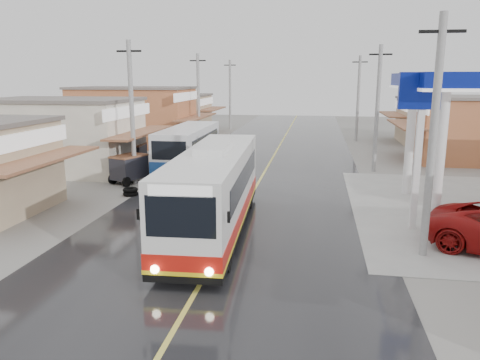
# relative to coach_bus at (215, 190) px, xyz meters

# --- Properties ---
(ground) EXTENTS (120.00, 120.00, 0.00)m
(ground) POSITION_rel_coach_bus_xyz_m (0.62, -1.39, -1.68)
(ground) COLOR slate
(ground) RESTS_ON ground
(road) EXTENTS (12.00, 90.00, 0.02)m
(road) POSITION_rel_coach_bus_xyz_m (0.62, 13.61, -1.67)
(road) COLOR black
(road) RESTS_ON ground
(centre_line) EXTENTS (0.15, 90.00, 0.01)m
(centre_line) POSITION_rel_coach_bus_xyz_m (0.62, 13.61, -1.66)
(centre_line) COLOR #D8CC4C
(centre_line) RESTS_ON road
(shopfronts_left) EXTENTS (11.00, 44.00, 5.20)m
(shopfronts_left) POSITION_rel_coach_bus_xyz_m (-12.38, 16.61, -1.68)
(shopfronts_left) COLOR tan
(shopfronts_left) RESTS_ON ground
(utility_poles_left) EXTENTS (1.60, 50.00, 8.00)m
(utility_poles_left) POSITION_rel_coach_bus_xyz_m (-6.38, 14.61, -1.68)
(utility_poles_left) COLOR gray
(utility_poles_left) RESTS_ON ground
(utility_poles_right) EXTENTS (1.60, 36.00, 8.00)m
(utility_poles_right) POSITION_rel_coach_bus_xyz_m (7.62, 13.61, -1.68)
(utility_poles_right) COLOR gray
(utility_poles_right) RESTS_ON ground
(coach_bus) EXTENTS (3.01, 11.24, 3.48)m
(coach_bus) POSITION_rel_coach_bus_xyz_m (0.00, 0.00, 0.00)
(coach_bus) COLOR silver
(coach_bus) RESTS_ON road
(second_bus) EXTENTS (2.45, 8.67, 2.87)m
(second_bus) POSITION_rel_coach_bus_xyz_m (-4.27, 11.59, -0.13)
(second_bus) COLOR silver
(second_bus) RESTS_ON road
(cyclist) EXTENTS (1.14, 1.89, 1.93)m
(cyclist) POSITION_rel_coach_bus_xyz_m (-3.11, 7.18, -1.05)
(cyclist) COLOR black
(cyclist) RESTS_ON ground
(tricycle_near) EXTENTS (2.01, 2.48, 1.64)m
(tricycle_near) POSITION_rel_coach_bus_xyz_m (-6.78, 7.72, -0.74)
(tricycle_near) COLOR #26262D
(tricycle_near) RESTS_ON ground
(tricycle_far) EXTENTS (1.51, 2.07, 1.58)m
(tricycle_far) POSITION_rel_coach_bus_xyz_m (-8.37, 12.57, -0.78)
(tricycle_far) COLOR #26262D
(tricycle_far) RESTS_ON ground
(tyre_stack) EXTENTS (0.78, 0.78, 0.40)m
(tyre_stack) POSITION_rel_coach_bus_xyz_m (-5.59, 4.94, -1.48)
(tyre_stack) COLOR black
(tyre_stack) RESTS_ON ground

